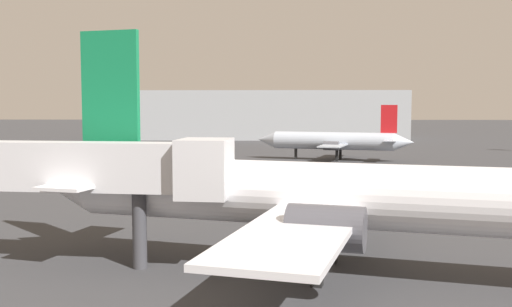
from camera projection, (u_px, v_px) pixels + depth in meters
The scene contains 4 objects.
airplane_at_gate at pixel (346, 195), 27.28m from camera, with size 33.83×24.06×11.82m.
airplane_distant at pixel (334, 141), 84.30m from camera, with size 22.45×15.94×7.98m.
jet_bridge at pixel (73, 169), 28.88m from camera, with size 17.59×3.93×6.39m.
terminal_building at pixel (263, 115), 139.40m from camera, with size 65.54×19.09×11.20m, color #999EA3.
Camera 1 is at (3.17, -10.40, 8.02)m, focal length 41.18 mm.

